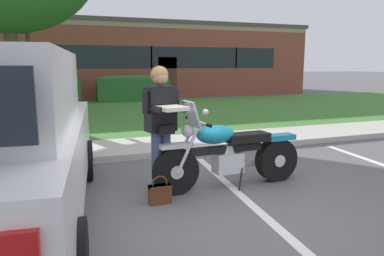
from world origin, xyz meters
TOP-DOWN VIEW (x-y plane):
  - ground_plane at (0.00, 0.00)m, footprint 140.00×140.00m
  - curb_strip at (0.00, 2.81)m, footprint 60.00×0.20m
  - concrete_walk at (0.00, 3.66)m, footprint 60.00×1.50m
  - grass_lawn at (0.00, 8.90)m, footprint 60.00×8.99m
  - stall_stripe_1 at (0.48, 0.20)m, footprint 0.53×4.39m
  - motorcycle at (0.58, 0.80)m, footprint 2.24×0.82m
  - rider_person at (-0.46, 0.85)m, footprint 0.53×0.64m
  - handbag at (-0.59, 0.53)m, footprint 0.28×0.13m
  - hedge_left at (-2.26, 13.20)m, footprint 3.08×0.90m
  - hedge_center_left at (1.63, 13.20)m, footprint 3.30×0.90m
  - brick_building at (-1.89, 19.39)m, footprint 28.27×9.90m

SIDE VIEW (x-z plane):
  - ground_plane at x=0.00m, z-range 0.00..0.00m
  - stall_stripe_1 at x=0.48m, z-range 0.00..0.01m
  - grass_lawn at x=0.00m, z-range 0.00..0.06m
  - concrete_walk at x=0.00m, z-range 0.00..0.08m
  - curb_strip at x=0.00m, z-range 0.00..0.12m
  - handbag at x=-0.59m, z-range -0.04..0.32m
  - motorcycle at x=0.58m, z-range -0.14..1.12m
  - hedge_center_left at x=1.63m, z-range 0.03..1.27m
  - hedge_left at x=-2.26m, z-range 0.03..1.27m
  - rider_person at x=-0.46m, z-range 0.15..1.86m
  - brick_building at x=-1.89m, z-range 0.00..3.97m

